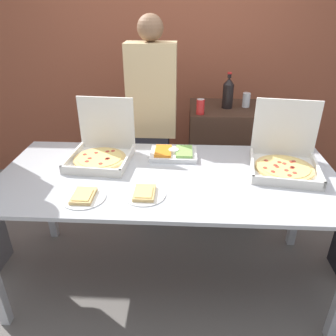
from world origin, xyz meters
TOP-DOWN VIEW (x-y plane):
  - ground_plane at (0.00, 0.00)m, footprint 16.00×16.00m
  - brick_wall_behind at (0.00, 1.70)m, footprint 10.00×0.06m
  - buffet_table at (0.00, 0.00)m, footprint 2.20×1.00m
  - pizza_box_near_left at (-0.47, 0.20)m, footprint 0.44×0.45m
  - pizza_box_near_right at (0.76, 0.13)m, footprint 0.49×0.50m
  - paper_plate_front_right at (-0.12, -0.25)m, footprint 0.25×0.25m
  - paper_plate_front_center at (-0.47, -0.30)m, footprint 0.25×0.25m
  - veggie_tray at (0.03, 0.28)m, footprint 0.33×0.24m
  - sideboard_podium at (0.52, 0.96)m, footprint 0.74×0.55m
  - soda_bottle at (0.46, 0.94)m, footprint 0.09×0.09m
  - soda_can_silver at (0.63, 0.98)m, footprint 0.07×0.07m
  - soda_can_colored at (0.23, 0.76)m, footprint 0.07×0.07m
  - person_guest_cap at (-0.17, 0.79)m, footprint 0.40×0.22m

SIDE VIEW (x-z plane):
  - ground_plane at x=0.00m, z-range 0.00..0.00m
  - sideboard_podium at x=0.52m, z-range 0.00..1.06m
  - buffet_table at x=0.00m, z-range 0.35..1.25m
  - paper_plate_front_center at x=-0.47m, z-range 0.89..0.92m
  - paper_plate_front_right at x=-0.12m, z-range 0.89..0.92m
  - veggie_tray at x=0.03m, z-range 0.89..0.95m
  - person_guest_cap at x=-0.17m, z-range 0.04..1.86m
  - pizza_box_near_left at x=-0.47m, z-range 0.77..1.17m
  - pizza_box_near_right at x=0.76m, z-range 0.76..1.18m
  - soda_can_silver at x=0.63m, z-range 1.06..1.19m
  - soda_can_colored at x=0.23m, z-range 1.06..1.19m
  - soda_bottle at x=0.46m, z-range 1.04..1.34m
  - brick_wall_behind at x=0.00m, z-range 0.00..2.80m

